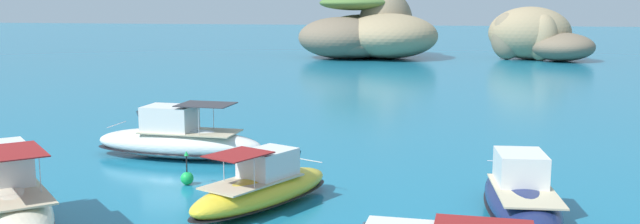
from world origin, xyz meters
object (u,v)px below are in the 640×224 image
(islet_small, at_px, (535,38))
(motorboat_cream, at_px, (3,200))
(motorboat_yellow, at_px, (263,188))
(motorboat_white, at_px, (178,140))
(islet_large, at_px, (368,33))
(channel_buoy, at_px, (187,177))
(motorboat_navy, at_px, (521,198))

(islet_small, distance_m, motorboat_cream, 79.09)
(motorboat_cream, xyz_separation_m, motorboat_yellow, (8.32, 3.85, -0.21))
(motorboat_cream, height_order, motorboat_white, motorboat_cream)
(islet_large, distance_m, motorboat_cream, 75.15)
(motorboat_cream, relative_size, motorboat_white, 0.99)
(motorboat_white, xyz_separation_m, channel_buoy, (2.31, -4.81, -0.55))
(islet_small, bearing_deg, islet_large, 178.52)
(islet_large, height_order, islet_small, islet_large)
(islet_small, xyz_separation_m, channel_buoy, (-22.49, -67.99, -2.59))
(motorboat_yellow, bearing_deg, motorboat_navy, 1.08)
(motorboat_cream, bearing_deg, islet_large, 86.53)
(islet_small, xyz_separation_m, motorboat_white, (-24.80, -63.18, -2.04))
(islet_large, bearing_deg, motorboat_yellow, -86.97)
(motorboat_navy, bearing_deg, motorboat_white, 155.65)
(motorboat_white, distance_m, motorboat_yellow, 9.73)
(motorboat_white, bearing_deg, channel_buoy, -64.32)
(islet_small, distance_m, motorboat_navy, 70.96)
(channel_buoy, bearing_deg, motorboat_cream, -123.78)
(motorboat_cream, bearing_deg, islet_small, 70.21)
(motorboat_navy, relative_size, channel_buoy, 5.58)
(islet_small, bearing_deg, motorboat_white, -111.44)
(motorboat_cream, xyz_separation_m, channel_buoy, (4.29, 6.41, -0.62))
(islet_large, bearing_deg, motorboat_navy, -79.37)
(motorboat_navy, bearing_deg, motorboat_yellow, -178.92)
(islet_large, distance_m, motorboat_yellow, 71.27)
(islet_large, relative_size, motorboat_navy, 2.69)
(motorboat_navy, bearing_deg, channel_buoy, 170.06)
(islet_large, xyz_separation_m, motorboat_white, (-2.58, -63.75, -2.37))
(motorboat_white, relative_size, channel_buoy, 6.12)
(islet_large, relative_size, channel_buoy, 14.99)
(islet_small, distance_m, channel_buoy, 71.66)
(motorboat_yellow, height_order, channel_buoy, motorboat_yellow)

